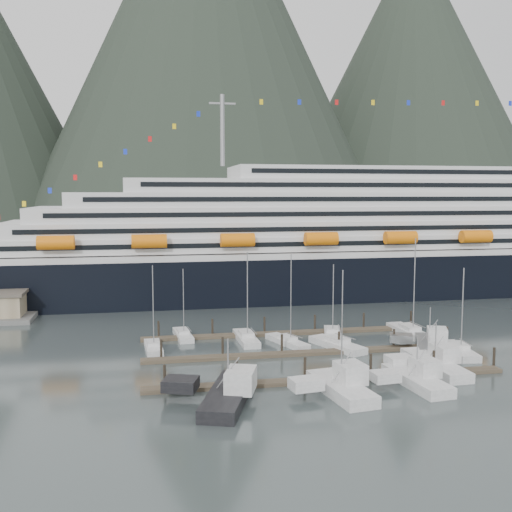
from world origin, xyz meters
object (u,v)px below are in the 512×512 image
(sailboat_e, at_px, (183,335))
(sailboat_h, at_px, (458,351))
(cruise_ship, at_px, (386,243))
(sailboat_g, at_px, (410,333))
(sailboat_f, at_px, (332,334))
(trawler_a, at_px, (227,393))
(sailboat_b, at_px, (246,339))
(trawler_b, at_px, (340,386))
(trawler_c, at_px, (434,363))
(trawler_d, at_px, (416,378))
(sailboat_c, at_px, (337,346))
(sailboat_a, at_px, (154,348))
(sailboat_d, at_px, (287,342))
(trawler_e, at_px, (428,344))

(sailboat_e, height_order, sailboat_h, sailboat_h)
(sailboat_h, bearing_deg, cruise_ship, -5.53)
(sailboat_h, bearing_deg, sailboat_g, 14.75)
(sailboat_f, bearing_deg, trawler_a, 158.15)
(sailboat_b, bearing_deg, trawler_b, -167.35)
(trawler_c, bearing_deg, cruise_ship, -18.76)
(trawler_a, height_order, trawler_b, trawler_a)
(trawler_d, bearing_deg, sailboat_c, 5.51)
(sailboat_a, bearing_deg, sailboat_d, -93.94)
(sailboat_c, relative_size, sailboat_f, 1.01)
(sailboat_a, xyz_separation_m, sailboat_g, (43.16, 1.87, 0.04))
(sailboat_c, xyz_separation_m, sailboat_h, (16.75, -6.80, 0.00))
(trawler_a, bearing_deg, cruise_ship, -16.36)
(trawler_c, xyz_separation_m, trawler_e, (4.19, 9.88, 0.02))
(sailboat_f, relative_size, sailboat_h, 0.94)
(sailboat_d, bearing_deg, cruise_ship, -57.51)
(trawler_a, bearing_deg, sailboat_b, 4.23)
(sailboat_f, bearing_deg, sailboat_h, -116.46)
(sailboat_d, bearing_deg, trawler_a, 132.24)
(sailboat_b, relative_size, sailboat_c, 1.18)
(sailboat_b, xyz_separation_m, trawler_b, (6.66, -27.61, 0.54))
(sailboat_g, bearing_deg, sailboat_e, 78.75)
(sailboat_a, relative_size, trawler_c, 0.98)
(sailboat_g, bearing_deg, sailboat_a, 89.43)
(trawler_d, bearing_deg, trawler_c, -48.93)
(cruise_ship, bearing_deg, sailboat_h, -102.09)
(cruise_ship, distance_m, sailboat_a, 73.71)
(sailboat_e, bearing_deg, trawler_a, -179.58)
(sailboat_a, relative_size, sailboat_d, 0.91)
(sailboat_b, height_order, sailboat_d, sailboat_b)
(sailboat_f, height_order, trawler_e, sailboat_f)
(sailboat_c, bearing_deg, trawler_c, -165.78)
(trawler_c, bearing_deg, trawler_e, -24.61)
(sailboat_f, height_order, trawler_d, sailboat_f)
(sailboat_b, bearing_deg, trawler_a, 164.58)
(sailboat_b, relative_size, trawler_e, 1.30)
(sailboat_e, height_order, trawler_b, sailboat_e)
(sailboat_a, bearing_deg, sailboat_e, -37.71)
(sailboat_b, bearing_deg, trawler_e, -112.09)
(sailboat_a, distance_m, trawler_b, 32.89)
(sailboat_c, height_order, sailboat_f, sailboat_c)
(sailboat_g, distance_m, trawler_c, 20.03)
(sailboat_b, relative_size, trawler_b, 1.22)
(cruise_ship, height_order, sailboat_c, cruise_ship)
(sailboat_e, bearing_deg, sailboat_g, -102.89)
(cruise_ship, xyz_separation_m, trawler_a, (-49.12, -69.89, -11.03))
(sailboat_a, relative_size, sailboat_h, 1.00)
(sailboat_g, bearing_deg, trawler_c, 161.06)
(trawler_c, bearing_deg, trawler_a, 102.10)
(cruise_ship, bearing_deg, sailboat_c, -120.26)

